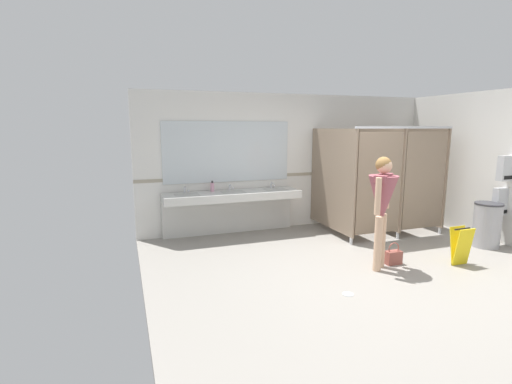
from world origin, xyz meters
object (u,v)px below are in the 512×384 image
object	(u,v)px
trash_bin	(487,225)
handbag	(393,257)
paper_towel_dispenser_upper	(508,168)
wet_floor_sign	(461,246)
person_standing	(382,200)
soap_dispenser	(212,187)
paper_towel_dispenser_lower	(502,201)

from	to	relation	value
trash_bin	handbag	distance (m)	2.04
paper_towel_dispenser_upper	handbag	xyz separation A→B (m)	(-2.36, -0.16, -1.20)
handbag	wet_floor_sign	distance (m)	0.98
person_standing	soap_dispenser	distance (m)	3.04
trash_bin	person_standing	distance (m)	2.43
handbag	soap_dispenser	xyz separation A→B (m)	(-2.14, 2.35, 0.80)
paper_towel_dispenser_upper	person_standing	distance (m)	2.70
person_standing	handbag	bearing A→B (deg)	14.19
paper_towel_dispenser_lower	soap_dispenser	size ratio (longest dim) A/B	2.36
paper_towel_dispenser_upper	paper_towel_dispenser_lower	xyz separation A→B (m)	(0.00, 0.05, -0.57)
paper_towel_dispenser_lower	soap_dispenser	xyz separation A→B (m)	(-4.50, 2.14, 0.17)
wet_floor_sign	handbag	bearing A→B (deg)	158.85
paper_towel_dispenser_lower	wet_floor_sign	world-z (taller)	paper_towel_dispenser_lower
paper_towel_dispenser_lower	handbag	size ratio (longest dim) A/B	1.39
handbag	wet_floor_sign	world-z (taller)	wet_floor_sign
paper_towel_dispenser_lower	soap_dispenser	distance (m)	4.99
person_standing	paper_towel_dispenser_lower	bearing A→B (deg)	6.19
trash_bin	person_standing	size ratio (longest dim) A/B	0.47
wet_floor_sign	paper_towel_dispenser_lower	bearing A→B (deg)	20.80
paper_towel_dispenser_lower	person_standing	bearing A→B (deg)	-173.81
soap_dispenser	person_standing	bearing A→B (deg)	-53.01
paper_towel_dispenser_lower	paper_towel_dispenser_upper	bearing A→B (deg)	-90.00
handbag	soap_dispenser	world-z (taller)	soap_dispenser
paper_towel_dispenser_lower	handbag	world-z (taller)	paper_towel_dispenser_lower
wet_floor_sign	paper_towel_dispenser_upper	bearing A→B (deg)	19.19
paper_towel_dispenser_upper	wet_floor_sign	distance (m)	1.86
person_standing	wet_floor_sign	distance (m)	1.43
paper_towel_dispenser_upper	wet_floor_sign	xyz separation A→B (m)	(-1.46, -0.51, -1.02)
trash_bin	wet_floor_sign	size ratio (longest dim) A/B	1.34
soap_dispenser	handbag	bearing A→B (deg)	-47.58
paper_towel_dispenser_lower	handbag	distance (m)	2.45
paper_towel_dispenser_lower	trash_bin	world-z (taller)	paper_towel_dispenser_lower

